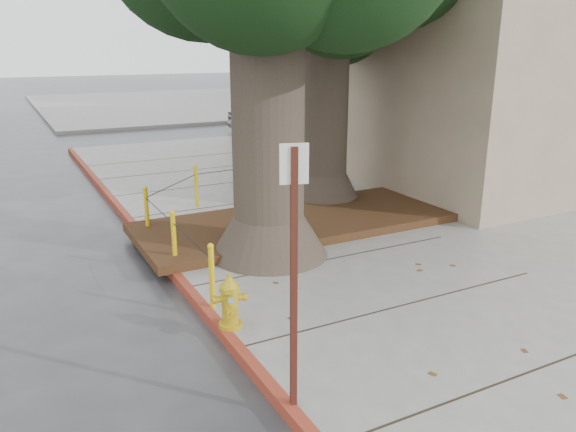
% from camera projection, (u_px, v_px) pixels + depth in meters
% --- Properties ---
extents(ground, '(140.00, 140.00, 0.00)m').
position_uv_depth(ground, '(374.00, 322.00, 7.73)').
color(ground, '#28282B').
rests_on(ground, ground).
extents(sidewalk_main, '(16.00, 26.00, 0.15)m').
position_uv_depth(sidewalk_main, '(528.00, 213.00, 12.48)').
color(sidewalk_main, slate).
rests_on(sidewalk_main, ground).
extents(sidewalk_far, '(16.00, 20.00, 0.15)m').
position_uv_depth(sidewalk_far, '(172.00, 104.00, 35.79)').
color(sidewalk_far, slate).
rests_on(sidewalk_far, ground).
extents(curb_red, '(0.14, 26.00, 0.16)m').
position_uv_depth(curb_red, '(179.00, 280.00, 8.94)').
color(curb_red, maroon).
rests_on(curb_red, ground).
extents(planter_bed, '(6.40, 2.60, 0.16)m').
position_uv_depth(planter_bed, '(297.00, 222.00, 11.36)').
color(planter_bed, black).
rests_on(planter_bed, sidewalk_main).
extents(building_corner, '(12.00, 13.00, 10.00)m').
position_uv_depth(building_corner, '(479.00, 1.00, 17.90)').
color(building_corner, tan).
rests_on(building_corner, ground).
extents(building_side_white, '(10.00, 10.00, 9.00)m').
position_uv_depth(building_side_white, '(340.00, 31.00, 35.54)').
color(building_side_white, silver).
rests_on(building_side_white, ground).
extents(building_side_grey, '(12.00, 14.00, 12.00)m').
position_uv_depth(building_side_grey, '(365.00, 13.00, 42.85)').
color(building_side_grey, slate).
rests_on(building_side_grey, ground).
extents(bollard_ring, '(3.79, 5.39, 0.95)m').
position_uv_depth(bollard_ring, '(205.00, 207.00, 10.86)').
color(bollard_ring, '#E2B70C').
rests_on(bollard_ring, sidewalk_main).
extents(fire_hydrant, '(0.39, 0.38, 0.74)m').
position_uv_depth(fire_hydrant, '(230.00, 301.00, 7.20)').
color(fire_hydrant, gold).
rests_on(fire_hydrant, sidewalk_main).
extents(signpost, '(0.26, 0.10, 2.68)m').
position_uv_depth(signpost, '(294.00, 266.00, 5.29)').
color(signpost, '#471911').
rests_on(signpost, sidewalk_main).
extents(car_silver, '(3.76, 1.72, 1.25)m').
position_uv_depth(car_silver, '(269.00, 116.00, 25.05)').
color(car_silver, '#AEAEB3').
rests_on(car_silver, ground).
extents(car_red, '(3.78, 1.45, 1.23)m').
position_uv_depth(car_red, '(321.00, 108.00, 28.30)').
color(car_red, maroon).
rests_on(car_red, ground).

